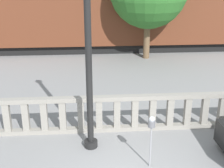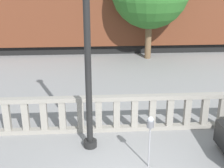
# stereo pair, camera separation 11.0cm
# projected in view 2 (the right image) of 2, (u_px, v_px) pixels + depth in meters

# --- Properties ---
(balustrade) EXTENTS (14.28, 0.24, 1.20)m
(balustrade) POSITION_uv_depth(u_px,v_px,m) (117.00, 113.00, 9.87)
(balustrade) COLOR gray
(balustrade) RESTS_ON ground
(lamppost) EXTENTS (0.39, 0.39, 5.25)m
(lamppost) POSITION_uv_depth(u_px,v_px,m) (88.00, 64.00, 8.29)
(lamppost) COLOR black
(lamppost) RESTS_ON ground
(parking_meter) EXTENTS (0.19, 0.19, 1.46)m
(parking_meter) POSITION_uv_depth(u_px,v_px,m) (150.00, 126.00, 7.84)
(parking_meter) COLOR #99999E
(parking_meter) RESTS_ON ground
(train_near) EXTENTS (20.65, 2.84, 4.16)m
(train_near) POSITION_uv_depth(u_px,v_px,m) (141.00, 20.00, 19.58)
(train_near) COLOR black
(train_near) RESTS_ON ground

